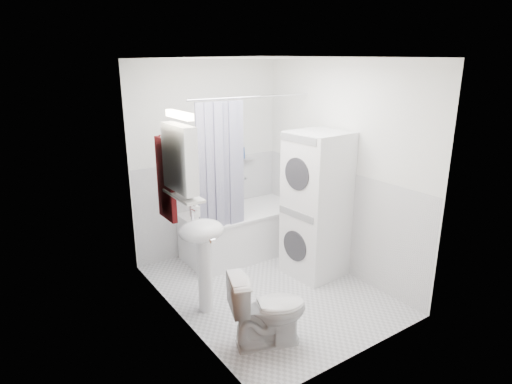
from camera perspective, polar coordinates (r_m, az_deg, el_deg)
floor at (r=4.77m, az=1.60°, el=-12.81°), size 2.60×2.60×0.00m
room_walls at (r=4.23m, az=1.76°, el=4.94°), size 2.60×2.60×2.60m
wainscot at (r=4.72m, az=-0.43°, el=-5.01°), size 1.98×2.58×2.58m
door at (r=3.45m, az=-5.80°, el=-6.50°), size 0.05×2.00×2.00m
bathtub at (r=5.46m, az=-1.59°, el=-5.02°), size 1.54×0.73×0.59m
tub_spout at (r=5.64m, az=-1.74°, el=1.96°), size 0.04×0.12×0.04m
curtain_rod at (r=4.82m, az=0.25°, el=12.60°), size 1.72×0.02×0.02m
shower_curtain at (r=4.68m, az=-4.66°, el=3.12°), size 0.55×0.02×1.45m
sink at (r=4.12m, az=-7.14°, el=-7.01°), size 0.44×0.37×1.04m
medicine_cabinet at (r=3.85m, az=-10.12°, el=4.68°), size 0.13×0.50×0.71m
shelf at (r=3.95m, az=-9.65°, el=-0.47°), size 0.18×0.54×0.02m
shower_caddy at (r=5.60m, az=-1.28°, el=4.42°), size 0.22×0.06×0.02m
towel at (r=4.14m, az=-11.92°, el=1.91°), size 0.07×0.33×0.81m
washer_dryer at (r=4.84m, az=8.04°, el=-1.76°), size 0.64×0.63×1.65m
toilet at (r=3.81m, az=1.60°, el=-15.39°), size 0.76×0.59×0.66m
soap_pump at (r=4.23m, az=-8.13°, el=-2.78°), size 0.08×0.17×0.08m
shelf_bottle at (r=3.81m, az=-8.73°, el=-0.34°), size 0.07×0.18×0.07m
shelf_cup at (r=4.04m, az=-10.41°, el=0.81°), size 0.10×0.09×0.10m
shampoo_a at (r=5.48m, az=-2.93°, el=4.95°), size 0.13×0.17×0.13m
shampoo_b at (r=5.55m, az=-1.86°, el=4.84°), size 0.08×0.21×0.08m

